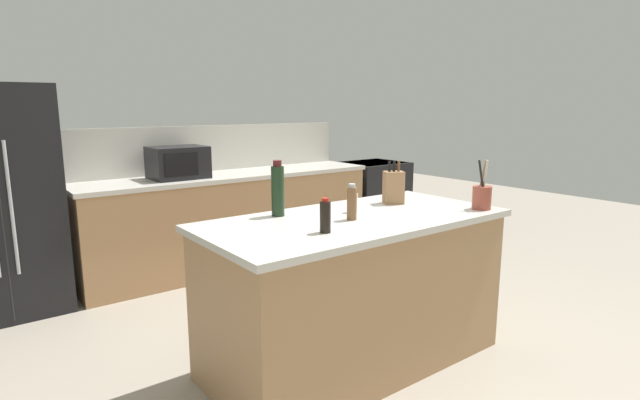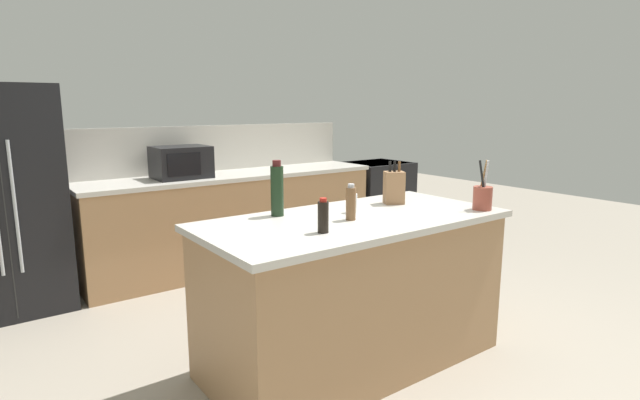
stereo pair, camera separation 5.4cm
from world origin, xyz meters
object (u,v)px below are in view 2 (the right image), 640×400
(refrigerator, at_px, (1,201))
(range_oven, at_px, (376,199))
(salt_shaker, at_px, (353,203))
(pepper_grinder, at_px, (351,203))
(utensil_crock, at_px, (483,197))
(soy_sauce_bottle, at_px, (323,216))
(microwave, at_px, (181,162))
(knife_block, at_px, (394,187))
(wine_bottle, at_px, (277,190))

(refrigerator, relative_size, range_oven, 1.91)
(salt_shaker, height_order, pepper_grinder, pepper_grinder)
(refrigerator, height_order, utensil_crock, refrigerator)
(range_oven, xyz_separation_m, utensil_crock, (-1.41, -2.52, 0.56))
(refrigerator, distance_m, soy_sauce_bottle, 2.76)
(refrigerator, bearing_deg, utensil_crock, -46.35)
(microwave, relative_size, utensil_crock, 1.54)
(knife_block, height_order, pepper_grinder, knife_block)
(refrigerator, relative_size, knife_block, 6.07)
(microwave, bearing_deg, knife_block, -70.70)
(utensil_crock, distance_m, soy_sauce_bottle, 1.18)
(knife_block, relative_size, soy_sauce_bottle, 1.56)
(microwave, xyz_separation_m, wine_bottle, (-0.13, -1.89, 0.01))
(refrigerator, height_order, salt_shaker, refrigerator)
(utensil_crock, distance_m, wine_bottle, 1.32)
(utensil_crock, xyz_separation_m, soy_sauce_bottle, (-1.18, 0.13, 0.01))
(utensil_crock, bearing_deg, refrigerator, 133.65)
(pepper_grinder, relative_size, soy_sauce_bottle, 1.15)
(microwave, distance_m, wine_bottle, 1.90)
(wine_bottle, bearing_deg, salt_shaker, -24.78)
(refrigerator, distance_m, utensil_crock, 3.56)
(knife_block, bearing_deg, salt_shaker, -143.17)
(microwave, relative_size, soy_sauce_bottle, 2.64)
(knife_block, distance_m, salt_shaker, 0.42)
(range_oven, relative_size, utensil_crock, 2.87)
(microwave, xyz_separation_m, knife_block, (0.71, -2.04, -0.03))
(refrigerator, height_order, microwave, refrigerator)
(knife_block, bearing_deg, soy_sauce_bottle, -128.67)
(range_oven, height_order, pepper_grinder, pepper_grinder)
(refrigerator, xyz_separation_m, range_oven, (3.86, -0.05, -0.41))
(microwave, bearing_deg, range_oven, -0.00)
(salt_shaker, bearing_deg, soy_sauce_bottle, -146.93)
(refrigerator, bearing_deg, range_oven, -0.76)
(salt_shaker, distance_m, soy_sauce_bottle, 0.54)
(microwave, distance_m, salt_shaker, 2.12)
(utensil_crock, xyz_separation_m, wine_bottle, (-1.16, 0.63, 0.08))
(soy_sauce_bottle, bearing_deg, wine_bottle, 87.66)
(refrigerator, distance_m, wine_bottle, 2.35)
(salt_shaker, bearing_deg, utensil_crock, -30.61)
(wine_bottle, bearing_deg, soy_sauce_bottle, -92.34)
(range_oven, relative_size, microwave, 1.87)
(pepper_grinder, bearing_deg, soy_sauce_bottle, -155.05)
(microwave, bearing_deg, refrigerator, 177.94)
(utensil_crock, relative_size, wine_bottle, 0.94)
(utensil_crock, xyz_separation_m, pepper_grinder, (-0.87, 0.28, 0.02))
(pepper_grinder, bearing_deg, wine_bottle, 129.45)
(microwave, height_order, knife_block, microwave)
(refrigerator, xyz_separation_m, salt_shaker, (1.73, -2.14, 0.12))
(microwave, height_order, wine_bottle, wine_bottle)
(knife_block, xyz_separation_m, soy_sauce_bottle, (-0.86, -0.35, -0.03))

